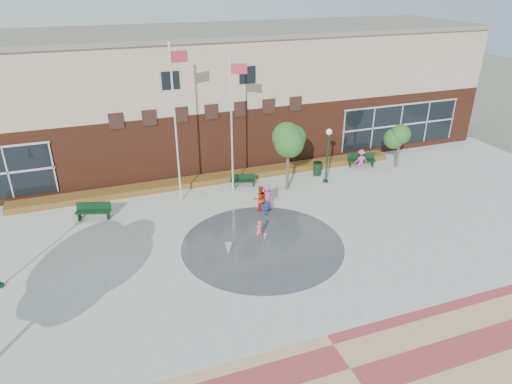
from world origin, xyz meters
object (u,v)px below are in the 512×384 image
object	(u,v)px
flagpole_left	(176,118)
child_splash	(259,230)
flagpole_right	(232,120)
trash_can	(317,169)
bench_left	(94,214)

from	to	relation	value
flagpole_left	child_splash	world-z (taller)	flagpole_left
flagpole_right	child_splash	distance (m)	7.37
flagpole_left	child_splash	size ratio (longest dim) A/B	8.65
flagpole_left	trash_can	world-z (taller)	flagpole_left
child_splash	flagpole_left	bearing A→B (deg)	-73.31
trash_can	bench_left	bearing A→B (deg)	-175.05
bench_left	child_splash	bearing A→B (deg)	-16.08
flagpole_left	child_splash	xyz separation A→B (m)	(2.89, -5.97, -4.72)
flagpole_left	flagpole_right	xyz separation A→B (m)	(3.39, 0.03, -0.47)
flagpole_right	trash_can	size ratio (longest dim) A/B	8.81
trash_can	child_splash	size ratio (longest dim) A/B	0.89
flagpole_left	bench_left	distance (m)	7.22
flagpole_left	child_splash	bearing A→B (deg)	-74.01
bench_left	child_splash	world-z (taller)	child_splash
trash_can	flagpole_right	bearing A→B (deg)	-174.80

